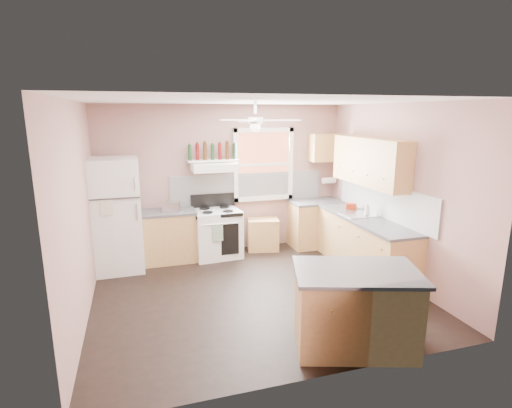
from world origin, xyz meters
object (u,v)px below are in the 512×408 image
object	(u,v)px
stove	(217,233)
cart	(263,235)
toaster	(171,207)
refrigerator	(116,215)
island	(355,310)

from	to	relation	value
stove	cart	world-z (taller)	stove
stove	cart	bearing A→B (deg)	2.38
toaster	stove	distance (m)	0.96
stove	cart	xyz separation A→B (m)	(0.91, 0.10, -0.14)
refrigerator	toaster	size ratio (longest dim) A/B	6.62
toaster	stove	bearing A→B (deg)	18.94
stove	cart	size ratio (longest dim) A/B	1.51
refrigerator	island	xyz separation A→B (m)	(2.57, -3.13, -0.50)
toaster	cart	world-z (taller)	toaster
stove	island	xyz separation A→B (m)	(0.89, -3.25, 0.00)
cart	island	world-z (taller)	island
cart	island	distance (m)	3.35
island	cart	bearing A→B (deg)	107.53
refrigerator	stove	bearing A→B (deg)	3.24
toaster	stove	size ratio (longest dim) A/B	0.33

